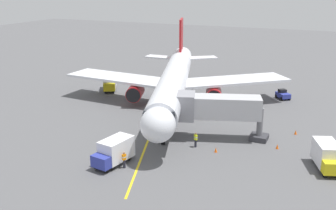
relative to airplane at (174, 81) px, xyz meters
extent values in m
plane|color=#565659|center=(1.60, 0.98, -4.00)|extent=(220.00, 220.00, 0.00)
cube|color=yellow|center=(-0.09, 6.27, -4.00)|extent=(12.84, 38.03, 0.01)
cylinder|color=silver|center=(-0.09, 0.27, 0.10)|extent=(14.33, 33.46, 3.80)
ellipsoid|color=silver|center=(-5.83, 17.54, 0.10)|extent=(4.69, 4.93, 3.61)
cone|color=silver|center=(5.74, -17.29, 0.10)|extent=(4.19, 3.93, 3.42)
cube|color=black|center=(-5.39, 16.21, 0.65)|extent=(3.57, 2.54, 0.90)
cube|color=silver|center=(-7.01, -5.95, -0.50)|extent=(16.36, 15.01, 0.36)
cylinder|color=red|center=(-5.28, -2.51, -2.00)|extent=(3.25, 3.95, 2.30)
cylinder|color=black|center=(-5.83, -0.85, -2.00)|extent=(2.06, 0.85, 2.10)
cube|color=silver|center=(9.18, -0.58, -0.50)|extent=(17.34, 6.27, 0.36)
cylinder|color=red|center=(5.73, 1.15, -2.00)|extent=(3.25, 3.95, 2.30)
cylinder|color=black|center=(5.18, 2.81, -2.00)|extent=(2.06, 0.85, 2.10)
cube|color=red|center=(4.80, -14.44, 3.90)|extent=(1.86, 4.67, 7.20)
cube|color=silver|center=(1.67, -15.17, 0.70)|extent=(6.58, 5.73, 0.24)
cube|color=silver|center=(7.74, -13.15, 0.70)|extent=(6.42, 2.44, 0.24)
cylinder|color=slate|center=(-4.35, 13.08, -2.27)|extent=(0.24, 0.24, 2.77)
cylinder|color=black|center=(-4.35, 13.08, -3.65)|extent=(0.65, 0.81, 0.70)
cylinder|color=slate|center=(-1.61, -3.40, -2.07)|extent=(0.24, 0.24, 2.77)
cylinder|color=black|center=(-1.61, -3.40, -3.45)|extent=(0.77, 1.19, 1.10)
cylinder|color=slate|center=(3.32, -1.76, -2.07)|extent=(0.24, 0.24, 2.77)
cylinder|color=black|center=(3.32, -1.76, -3.45)|extent=(0.77, 1.19, 1.10)
cube|color=#B7B7BC|center=(-9.73, 8.66, -0.10)|extent=(9.36, 5.31, 2.50)
cube|color=gray|center=(-5.46, 10.08, -0.10)|extent=(3.67, 3.92, 3.00)
cylinder|color=slate|center=(-14.00, 7.24, -2.05)|extent=(0.70, 0.70, 3.90)
cube|color=#333338|center=(-14.00, 7.24, -3.70)|extent=(2.00, 2.00, 0.60)
cylinder|color=#23232D|center=(-7.97, 12.28, -3.56)|extent=(0.26, 0.26, 0.88)
cube|color=#D8EA19|center=(-7.97, 12.28, -2.82)|extent=(0.45, 0.43, 0.60)
cube|color=silver|center=(-7.97, 12.28, -2.82)|extent=(0.47, 0.45, 0.10)
sphere|color=brown|center=(-7.97, 12.28, -2.40)|extent=(0.22, 0.22, 0.22)
cylinder|color=#23232D|center=(-3.32, 20.07, -3.56)|extent=(0.26, 0.26, 0.88)
cube|color=orange|center=(-3.32, 20.07, -2.82)|extent=(0.38, 0.45, 0.60)
cube|color=silver|center=(-3.32, 20.07, -2.82)|extent=(0.40, 0.47, 0.10)
sphere|color=#9E7051|center=(-3.32, 20.07, -2.40)|extent=(0.22, 0.22, 0.22)
cube|color=#2D3899|center=(-13.92, -11.24, -3.35)|extent=(2.62, 2.73, 0.70)
cube|color=black|center=(-13.73, -11.47, -2.75)|extent=(1.42, 1.39, 0.50)
cylinder|color=black|center=(-14.93, -11.03, -3.70)|extent=(0.57, 0.62, 0.60)
cylinder|color=black|center=(-13.92, -10.21, -3.70)|extent=(0.57, 0.62, 0.60)
cylinder|color=black|center=(-13.91, -12.27, -3.70)|extent=(0.57, 0.62, 0.60)
cylinder|color=black|center=(-12.91, -11.44, -3.70)|extent=(0.57, 0.62, 0.60)
cube|color=yellow|center=(-22.18, 13.55, -2.98)|extent=(2.37, 2.25, 1.20)
cube|color=black|center=(-22.42, 14.21, -2.78)|extent=(1.65, 0.74, 0.70)
cube|color=silver|center=(-21.51, 11.72, -2.48)|extent=(3.12, 4.07, 2.20)
cylinder|color=black|center=(-21.66, 14.01, -3.58)|extent=(0.52, 0.87, 0.84)
cylinder|color=black|center=(-21.78, 10.56, -3.58)|extent=(0.52, 0.87, 0.84)
cylinder|color=black|center=(-20.56, 11.01, -3.58)|extent=(0.52, 0.87, 0.84)
cube|color=#2D3899|center=(-1.69, 21.29, -2.98)|extent=(2.16, 1.99, 1.20)
cube|color=black|center=(-1.57, 21.98, -2.78)|extent=(1.70, 0.44, 0.70)
cube|color=silver|center=(-2.02, 19.36, -2.48)|extent=(2.57, 3.88, 2.20)
cylinder|color=black|center=(-2.29, 21.64, -3.58)|extent=(0.39, 0.87, 0.84)
cylinder|color=black|center=(-1.01, 21.42, -3.58)|extent=(0.39, 0.87, 0.84)
cylinder|color=black|center=(-2.83, 18.49, -3.58)|extent=(0.39, 0.87, 0.84)
cylinder|color=black|center=(-1.54, 18.27, -3.58)|extent=(0.39, 0.87, 0.84)
cube|color=yellow|center=(13.05, -3.28, -2.98)|extent=(2.48, 2.40, 1.20)
cube|color=black|center=(12.71, -2.67, -2.78)|extent=(1.57, 0.95, 0.70)
cube|color=silver|center=(13.98, -5.00, -2.48)|extent=(3.48, 4.12, 2.20)
cylinder|color=black|center=(12.36, -3.37, -3.58)|extent=(0.62, 0.86, 0.84)
cylinder|color=black|center=(13.50, -2.75, -3.58)|extent=(0.62, 0.86, 0.84)
cylinder|color=black|center=(13.88, -6.18, -3.58)|extent=(0.62, 0.86, 0.84)
cylinder|color=black|center=(15.02, -5.56, -3.58)|extent=(0.62, 0.86, 0.84)
cone|color=#F2590F|center=(-16.42, 9.03, -3.73)|extent=(0.32, 0.32, 0.55)
cone|color=#F2590F|center=(-21.60, 13.01, -3.73)|extent=(0.32, 0.32, 0.55)
cone|color=#F2590F|center=(-17.72, 3.69, -3.73)|extent=(0.32, 0.32, 0.55)
cone|color=#F2590F|center=(-10.47, 12.71, -3.73)|extent=(0.32, 0.32, 0.55)
camera|label=1|loc=(-21.99, 51.22, 13.80)|focal=42.65mm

